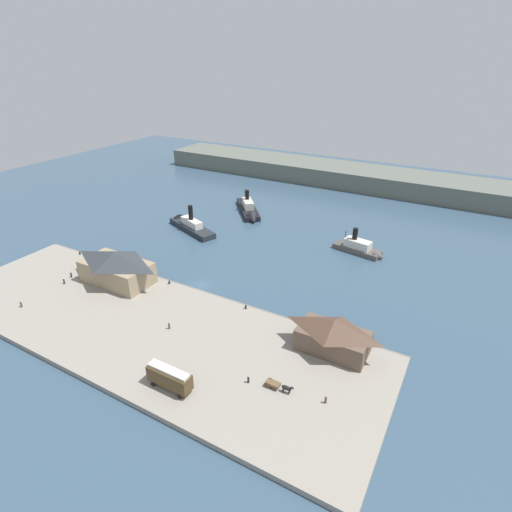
# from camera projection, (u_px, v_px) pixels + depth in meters

# --- Properties ---
(ground_plane) EXTENTS (320.00, 320.00, 0.00)m
(ground_plane) POSITION_uv_depth(u_px,v_px,m) (201.00, 285.00, 109.36)
(ground_plane) COLOR #385166
(quay_promenade) EXTENTS (110.00, 36.00, 1.20)m
(quay_promenade) POSITION_uv_depth(u_px,v_px,m) (143.00, 327.00, 92.00)
(quay_promenade) COLOR gray
(quay_promenade) RESTS_ON ground
(seawall_edge) EXTENTS (110.00, 0.80, 1.00)m
(seawall_edge) POSITION_uv_depth(u_px,v_px,m) (193.00, 290.00, 106.34)
(seawall_edge) COLOR slate
(seawall_edge) RESTS_ON ground
(ferry_shed_central_terminal) EXTENTS (19.11, 10.40, 8.66)m
(ferry_shed_central_terminal) POSITION_uv_depth(u_px,v_px,m) (116.00, 267.00, 106.95)
(ferry_shed_central_terminal) COLOR #998466
(ferry_shed_central_terminal) RESTS_ON quay_promenade
(ferry_shed_customs_shed) EXTENTS (14.68, 8.09, 7.58)m
(ferry_shed_customs_shed) POSITION_uv_depth(u_px,v_px,m) (333.00, 335.00, 82.26)
(ferry_shed_customs_shed) COLOR brown
(ferry_shed_customs_shed) RESTS_ON quay_promenade
(street_tram) EXTENTS (8.82, 2.81, 4.44)m
(street_tram) POSITION_uv_depth(u_px,v_px,m) (169.00, 377.00, 73.39)
(street_tram) COLOR #4C381E
(street_tram) RESTS_ON quay_promenade
(horse_cart) EXTENTS (5.59, 1.50, 1.87)m
(horse_cart) POSITION_uv_depth(u_px,v_px,m) (278.00, 385.00, 73.78)
(horse_cart) COLOR brown
(horse_cart) RESTS_ON quay_promenade
(pedestrian_standing_center) EXTENTS (0.39, 0.39, 1.58)m
(pedestrian_standing_center) POSITION_uv_depth(u_px,v_px,m) (248.00, 380.00, 75.35)
(pedestrian_standing_center) COLOR #232328
(pedestrian_standing_center) RESTS_ON quay_promenade
(pedestrian_at_waters_edge) EXTENTS (0.41, 0.41, 1.67)m
(pedestrian_at_waters_edge) POSITION_uv_depth(u_px,v_px,m) (21.00, 304.00, 97.61)
(pedestrian_at_waters_edge) COLOR #4C3D33
(pedestrian_at_waters_edge) RESTS_ON quay_promenade
(pedestrian_near_east_shed) EXTENTS (0.40, 0.40, 1.60)m
(pedestrian_near_east_shed) POSITION_uv_depth(u_px,v_px,m) (64.00, 281.00, 107.42)
(pedestrian_near_east_shed) COLOR #232328
(pedestrian_near_east_shed) RESTS_ON quay_promenade
(pedestrian_walking_west) EXTENTS (0.40, 0.40, 1.61)m
(pedestrian_walking_west) POSITION_uv_depth(u_px,v_px,m) (326.00, 400.00, 70.97)
(pedestrian_walking_west) COLOR #4C3D33
(pedestrian_walking_west) RESTS_ON quay_promenade
(pedestrian_near_cart) EXTENTS (0.40, 0.40, 1.61)m
(pedestrian_near_cart) POSITION_uv_depth(u_px,v_px,m) (71.00, 275.00, 110.52)
(pedestrian_near_cart) COLOR #232328
(pedestrian_near_cart) RESTS_ON quay_promenade
(pedestrian_walking_east) EXTENTS (0.42, 0.42, 1.71)m
(pedestrian_walking_east) POSITION_uv_depth(u_px,v_px,m) (169.00, 326.00, 89.96)
(pedestrian_walking_east) COLOR #3D4C42
(pedestrian_walking_east) RESTS_ON quay_promenade
(mooring_post_center_east) EXTENTS (0.44, 0.44, 0.90)m
(mooring_post_center_east) POSITION_uv_depth(u_px,v_px,m) (169.00, 282.00, 107.51)
(mooring_post_center_east) COLOR black
(mooring_post_center_east) RESTS_ON quay_promenade
(mooring_post_center_west) EXTENTS (0.44, 0.44, 0.90)m
(mooring_post_center_west) POSITION_uv_depth(u_px,v_px,m) (246.00, 307.00, 97.13)
(mooring_post_center_west) COLOR black
(mooring_post_center_west) RESTS_ON quay_promenade
(mooring_post_west) EXTENTS (0.44, 0.44, 0.90)m
(mooring_post_west) POSITION_uv_depth(u_px,v_px,m) (80.00, 253.00, 123.09)
(mooring_post_west) COLOR black
(mooring_post_west) RESTS_ON quay_promenade
(ferry_moored_west) EXTENTS (24.43, 13.35, 10.65)m
(ferry_moored_west) POSITION_uv_depth(u_px,v_px,m) (188.00, 224.00, 143.73)
(ferry_moored_west) COLOR #23282D
(ferry_moored_west) RESTS_ON ground
(ferry_approaching_west) EXTENTS (20.14, 22.54, 9.92)m
(ferry_approaching_west) POSITION_uv_depth(u_px,v_px,m) (249.00, 210.00, 156.39)
(ferry_approaching_west) COLOR black
(ferry_approaching_west) RESTS_ON ground
(ferry_approaching_east) EXTENTS (16.84, 7.45, 9.11)m
(ferry_approaching_east) POSITION_uv_depth(u_px,v_px,m) (362.00, 249.00, 125.86)
(ferry_approaching_east) COLOR #514C47
(ferry_approaching_east) RESTS_ON ground
(far_headland) EXTENTS (180.00, 24.00, 8.00)m
(far_headland) POSITION_uv_depth(u_px,v_px,m) (338.00, 174.00, 193.01)
(far_headland) COLOR #60665B
(far_headland) RESTS_ON ground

